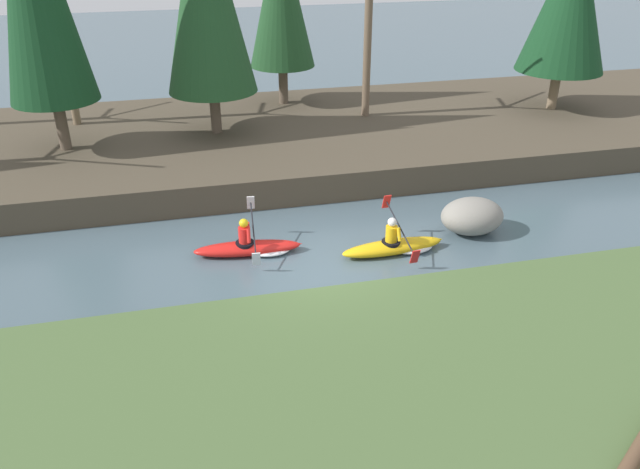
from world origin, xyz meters
TOP-DOWN VIEW (x-y plane):
  - ground_plane at (0.00, 0.00)m, footprint 90.00×90.00m
  - riverbank_near at (0.00, -5.17)m, footprint 44.00×7.68m
  - riverbank_far at (0.00, 8.82)m, footprint 44.00×9.54m
  - bare_tree_mid_downstream at (-6.40, 10.90)m, footprint 3.74×3.69m
  - bare_tree_downstream at (3.99, 9.50)m, footprint 3.25×3.21m
  - kayaker_lead at (2.19, 0.80)m, footprint 2.79×2.07m
  - kayaker_middle at (-1.42, 1.57)m, footprint 2.79×2.07m
  - boulder_midstream at (4.52, 1.39)m, footprint 1.72×1.34m

SIDE VIEW (x-z plane):
  - ground_plane at x=0.00m, z-range 0.00..0.00m
  - kayaker_lead at x=2.19m, z-range -0.40..0.80m
  - kayaker_middle at x=-1.42m, z-range -0.40..0.80m
  - riverbank_near at x=0.00m, z-range 0.00..0.64m
  - riverbank_far at x=0.00m, z-range 0.00..0.91m
  - boulder_midstream at x=4.52m, z-range 0.00..0.97m
  - bare_tree_downstream at x=3.99m, z-range 0.74..6.61m
  - bare_tree_mid_downstream at x=-6.40m, z-range 0.71..7.51m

